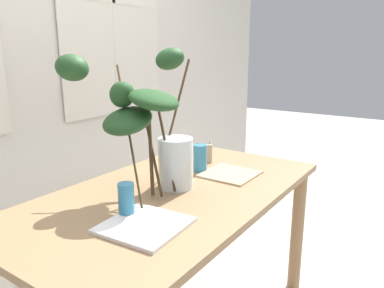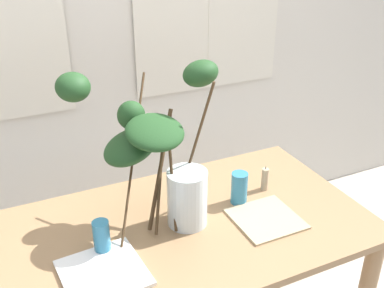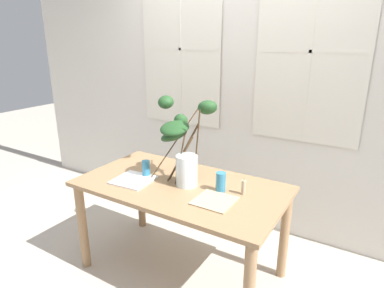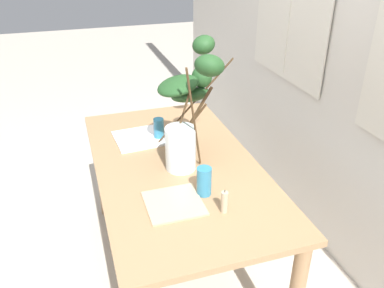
# 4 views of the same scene
# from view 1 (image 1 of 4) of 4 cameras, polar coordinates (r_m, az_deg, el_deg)

# --- Properties ---
(back_wall_with_windows) EXTENTS (5.37, 0.14, 3.06)m
(back_wall_with_windows) POSITION_cam_1_polar(r_m,az_deg,el_deg) (2.31, -24.85, 17.57)
(back_wall_with_windows) COLOR beige
(back_wall_with_windows) RESTS_ON ground
(dining_table) EXTENTS (1.50, 0.83, 0.75)m
(dining_table) POSITION_cam_1_polar(r_m,az_deg,el_deg) (1.69, -3.03, -10.81)
(dining_table) COLOR #93704C
(dining_table) RESTS_ON ground
(vase_with_branches) EXTENTS (0.63, 0.44, 0.63)m
(vase_with_branches) POSITION_cam_1_polar(r_m,az_deg,el_deg) (1.58, -6.28, 3.10)
(vase_with_branches) COLOR silver
(vase_with_branches) RESTS_ON dining_table
(drinking_glass_blue_left) EXTENTS (0.06, 0.06, 0.13)m
(drinking_glass_blue_left) POSITION_cam_1_polar(r_m,az_deg,el_deg) (1.40, -10.12, -8.49)
(drinking_glass_blue_left) COLOR teal
(drinking_glass_blue_left) RESTS_ON dining_table
(drinking_glass_blue_right) EXTENTS (0.07, 0.07, 0.14)m
(drinking_glass_blue_right) POSITION_cam_1_polar(r_m,az_deg,el_deg) (1.88, 1.26, -2.18)
(drinking_glass_blue_right) COLOR teal
(drinking_glass_blue_right) RESTS_ON dining_table
(plate_square_left) EXTENTS (0.29, 0.29, 0.01)m
(plate_square_left) POSITION_cam_1_polar(r_m,az_deg,el_deg) (1.33, -7.34, -12.34)
(plate_square_left) COLOR white
(plate_square_left) RESTS_ON dining_table
(plate_square_right) EXTENTS (0.25, 0.25, 0.01)m
(plate_square_right) POSITION_cam_1_polar(r_m,az_deg,el_deg) (1.85, 5.86, -4.60)
(plate_square_right) COLOR tan
(plate_square_right) RESTS_ON dining_table
(pillar_candle) EXTENTS (0.03, 0.03, 0.11)m
(pillar_candle) POSITION_cam_1_polar(r_m,az_deg,el_deg) (2.03, 2.70, -1.49)
(pillar_candle) COLOR tan
(pillar_candle) RESTS_ON dining_table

